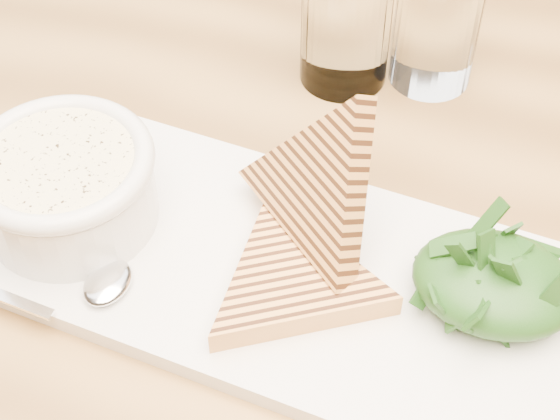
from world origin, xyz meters
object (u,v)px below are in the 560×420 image
(table_top, at_px, (133,268))
(glass_near, at_px, (346,21))
(platter, at_px, (272,270))
(glass_far, at_px, (437,25))
(soup_bowl, at_px, (68,193))

(table_top, bearing_deg, glass_near, 67.40)
(platter, distance_m, glass_near, 0.24)
(glass_far, bearing_deg, platter, -104.65)
(table_top, xyz_separation_m, soup_bowl, (-0.05, 0.01, 0.06))
(table_top, xyz_separation_m, glass_far, (0.17, 0.26, 0.07))
(glass_near, bearing_deg, glass_far, 16.48)
(glass_near, bearing_deg, platter, -88.32)
(platter, distance_m, soup_bowl, 0.16)
(table_top, xyz_separation_m, glass_near, (0.10, 0.24, 0.08))
(table_top, relative_size, glass_far, 11.56)
(table_top, distance_m, soup_bowl, 0.08)
(table_top, bearing_deg, soup_bowl, 170.18)
(table_top, relative_size, glass_near, 10.90)
(glass_near, xyz_separation_m, glass_far, (0.07, 0.02, -0.00))
(glass_near, bearing_deg, soup_bowl, -122.12)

